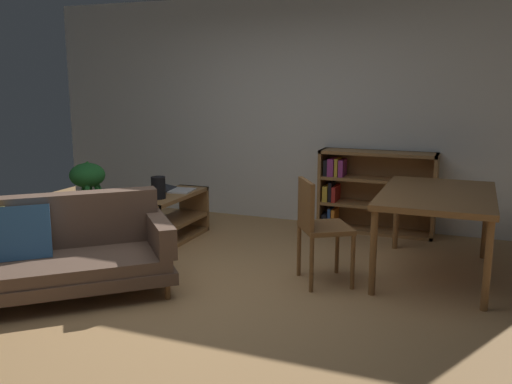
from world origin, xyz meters
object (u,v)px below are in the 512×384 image
(desk_speaker, at_px, (158,188))
(potted_floor_plant, at_px, (88,190))
(dining_table, at_px, (437,200))
(media_console, at_px, (171,219))
(dining_chair_near, at_px, (318,223))
(open_laptop, at_px, (175,189))
(fabric_couch, at_px, (45,251))
(bookshelf, at_px, (371,191))

(desk_speaker, bearing_deg, potted_floor_plant, 173.60)
(dining_table, bearing_deg, media_console, 178.69)
(media_console, relative_size, dining_chair_near, 1.19)
(dining_chair_near, bearing_deg, open_laptop, 156.36)
(fabric_couch, xyz_separation_m, open_laptop, (0.12, 1.87, 0.17))
(media_console, xyz_separation_m, dining_chair_near, (1.80, -0.63, 0.28))
(fabric_couch, relative_size, media_console, 1.82)
(fabric_couch, distance_m, desk_speaker, 1.50)
(potted_floor_plant, bearing_deg, dining_table, 0.94)
(dining_table, xyz_separation_m, dining_chair_near, (-0.91, -0.57, -0.16))
(fabric_couch, bearing_deg, dining_chair_near, 28.38)
(dining_table, bearing_deg, desk_speaker, -176.41)
(fabric_couch, distance_m, media_console, 1.71)
(open_laptop, distance_m, potted_floor_plant, 0.98)
(fabric_couch, xyz_separation_m, desk_speaker, (0.16, 1.46, 0.27))
(open_laptop, relative_size, desk_speaker, 2.12)
(fabric_couch, relative_size, potted_floor_plant, 2.33)
(fabric_couch, relative_size, dining_chair_near, 2.17)
(open_laptop, distance_m, dining_table, 2.77)
(bookshelf, bearing_deg, media_console, -147.73)
(dining_table, height_order, dining_chair_near, dining_chair_near)
(potted_floor_plant, bearing_deg, fabric_couch, -62.81)
(bookshelf, bearing_deg, open_laptop, -152.24)
(dining_chair_near, bearing_deg, media_console, 160.60)
(media_console, distance_m, potted_floor_plant, 1.02)
(media_console, height_order, desk_speaker, desk_speaker)
(media_console, relative_size, dining_table, 0.74)
(media_console, height_order, potted_floor_plant, potted_floor_plant)
(fabric_couch, bearing_deg, desk_speaker, 83.57)
(media_console, height_order, bookshelf, bookshelf)
(open_laptop, xyz_separation_m, dining_chair_near, (1.85, -0.81, -0.01))
(fabric_couch, height_order, dining_table, fabric_couch)
(dining_chair_near, bearing_deg, potted_floor_plant, 169.58)
(dining_table, distance_m, bookshelf, 1.51)
(bookshelf, bearing_deg, dining_table, -57.91)
(fabric_couch, relative_size, desk_speaker, 8.56)
(dining_table, xyz_separation_m, bookshelf, (-0.80, 1.27, -0.22))
(desk_speaker, relative_size, potted_floor_plant, 0.27)
(media_console, xyz_separation_m, desk_speaker, (-0.00, -0.23, 0.38))
(desk_speaker, distance_m, bookshelf, 2.40)
(open_laptop, bearing_deg, media_console, -74.52)
(dining_table, bearing_deg, open_laptop, 175.08)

